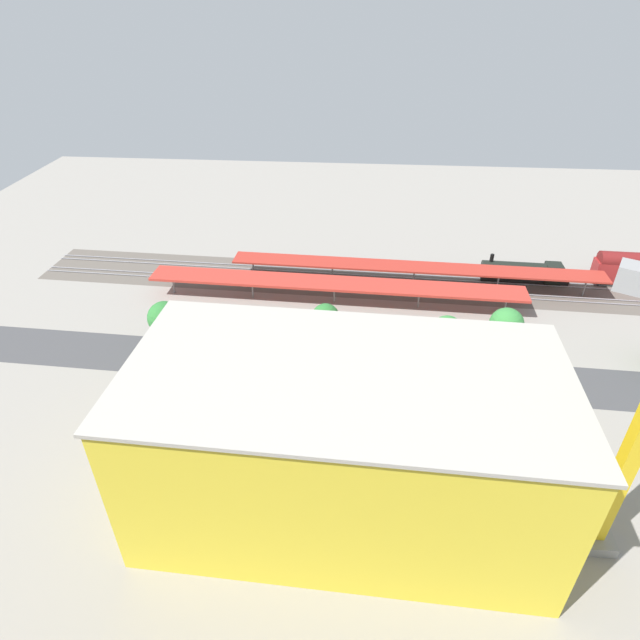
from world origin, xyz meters
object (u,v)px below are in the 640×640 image
(street_tree_1, at_px, (447,332))
(street_tree_2, at_px, (326,317))
(parked_car_6, at_px, (221,372))
(platform_canopy_far, at_px, (415,267))
(parked_car_1, at_px, (452,386))
(construction_building, at_px, (344,445))
(platform_canopy_near, at_px, (334,283))
(parked_car_0, at_px, (507,388))
(street_tree_3, at_px, (165,318))
(parked_car_3, at_px, (356,381))
(locomotive, at_px, (525,272))
(street_tree_4, at_px, (506,325))
(parked_car_4, at_px, (314,380))
(parked_car_2, at_px, (402,384))
(parked_car_5, at_px, (269,374))
(traffic_light, at_px, (441,332))
(box_truck_0, at_px, (298,388))

(street_tree_1, height_order, street_tree_2, street_tree_2)
(parked_car_6, height_order, street_tree_2, street_tree_2)
(platform_canopy_far, xyz_separation_m, parked_car_1, (-3.36, 29.36, -3.12))
(construction_building, bearing_deg, platform_canopy_near, -83.21)
(parked_car_0, relative_size, construction_building, 0.12)
(parked_car_1, distance_m, street_tree_3, 43.18)
(parked_car_6, bearing_deg, parked_car_3, 179.01)
(locomotive, height_order, parked_car_6, locomotive)
(parked_car_0, bearing_deg, parked_car_3, 0.81)
(parked_car_1, distance_m, street_tree_4, 13.11)
(parked_car_4, bearing_deg, platform_canopy_near, -93.55)
(street_tree_1, distance_m, street_tree_3, 42.04)
(street_tree_2, bearing_deg, parked_car_0, 160.38)
(parked_car_2, xyz_separation_m, parked_car_3, (6.41, 0.01, 0.03))
(parked_car_4, relative_size, parked_car_5, 0.97)
(platform_canopy_far, height_order, street_tree_3, street_tree_3)
(street_tree_3, bearing_deg, traffic_light, -179.78)
(parked_car_0, distance_m, parked_car_4, 26.34)
(parked_car_0, xyz_separation_m, parked_car_6, (39.76, -0.04, 0.08))
(parked_car_0, relative_size, parked_car_4, 1.03)
(platform_canopy_far, xyz_separation_m, traffic_light, (-2.18, 21.64, 0.54))
(construction_building, xyz_separation_m, street_tree_1, (-13.89, -27.42, -4.20))
(parked_car_1, relative_size, parked_car_2, 0.88)
(parked_car_4, xyz_separation_m, street_tree_4, (-27.25, -9.23, 4.65))
(parked_car_0, relative_size, parked_car_5, 1.00)
(parked_car_0, height_order, parked_car_6, parked_car_6)
(parked_car_5, relative_size, parked_car_6, 1.03)
(parked_car_6, bearing_deg, construction_building, 132.26)
(locomotive, distance_m, street_tree_2, 43.04)
(parked_car_4, bearing_deg, construction_building, 103.86)
(locomotive, distance_m, parked_car_2, 41.20)
(street_tree_3, xyz_separation_m, street_tree_4, (-50.60, -1.49, 0.56))
(parked_car_5, xyz_separation_m, street_tree_3, (16.76, -6.93, 4.07))
(parked_car_1, distance_m, parked_car_6, 32.40)
(locomotive, xyz_separation_m, parked_car_0, (10.21, 32.89, -1.08))
(parked_car_6, height_order, street_tree_1, street_tree_1)
(parked_car_1, bearing_deg, traffic_light, -81.36)
(traffic_light, bearing_deg, platform_canopy_far, -84.23)
(street_tree_2, xyz_separation_m, street_tree_4, (-26.44, 0.45, 0.44))
(platform_canopy_near, bearing_deg, locomotive, -162.68)
(locomotive, bearing_deg, parked_car_1, 62.17)
(construction_building, relative_size, box_truck_0, 4.95)
(parked_car_3, height_order, box_truck_0, box_truck_0)
(street_tree_2, relative_size, street_tree_4, 0.90)
(parked_car_3, bearing_deg, parked_car_1, 179.56)
(locomotive, distance_m, construction_building, 62.09)
(platform_canopy_far, distance_m, street_tree_1, 21.79)
(parked_car_0, xyz_separation_m, traffic_light, (8.54, -7.33, 3.72))
(street_tree_1, height_order, street_tree_4, street_tree_4)
(platform_canopy_far, distance_m, parked_car_4, 33.56)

